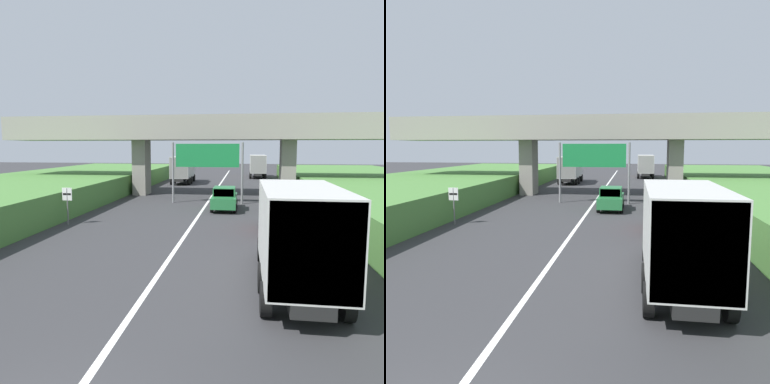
% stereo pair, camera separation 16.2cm
% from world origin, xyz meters
% --- Properties ---
extents(lane_centre_stripe, '(0.20, 89.16, 0.01)m').
position_xyz_m(lane_centre_stripe, '(0.00, 24.58, 0.00)').
color(lane_centre_stripe, white).
rests_on(lane_centre_stripe, ground).
extents(overpass_bridge, '(40.00, 4.80, 7.50)m').
position_xyz_m(overpass_bridge, '(0.00, 30.73, 5.62)').
color(overpass_bridge, gray).
rests_on(overpass_bridge, ground).
extents(overhead_highway_sign, '(5.88, 0.18, 5.00)m').
position_xyz_m(overhead_highway_sign, '(0.00, 25.68, 3.66)').
color(overhead_highway_sign, slate).
rests_on(overhead_highway_sign, ground).
extents(speed_limit_sign, '(0.60, 0.08, 2.23)m').
position_xyz_m(speed_limit_sign, '(-7.40, 16.05, 1.48)').
color(speed_limit_sign, slate).
rests_on(speed_limit_sign, ground).
extents(truck_orange, '(2.44, 7.30, 3.44)m').
position_xyz_m(truck_orange, '(4.95, 52.78, 1.93)').
color(truck_orange, black).
rests_on(truck_orange, ground).
extents(truck_silver, '(2.44, 7.30, 3.44)m').
position_xyz_m(truck_silver, '(-4.77, 42.40, 1.93)').
color(truck_silver, black).
rests_on(truck_silver, ground).
extents(truck_white, '(2.44, 7.30, 3.44)m').
position_xyz_m(truck_white, '(4.76, 7.65, 1.93)').
color(truck_white, black).
rests_on(truck_white, ground).
extents(car_green, '(1.86, 4.10, 1.72)m').
position_xyz_m(car_green, '(1.60, 22.61, 0.86)').
color(car_green, '#236B38').
rests_on(car_green, ground).
extents(car_red, '(1.86, 4.10, 1.72)m').
position_xyz_m(car_red, '(4.89, 16.27, 0.86)').
color(car_red, red).
rests_on(car_red, ground).
extents(construction_barrel_0, '(0.57, 0.57, 0.90)m').
position_xyz_m(construction_barrel_0, '(6.66, 8.70, 0.46)').
color(construction_barrel_0, orange).
rests_on(construction_barrel_0, ground).
extents(construction_barrel_1, '(0.57, 0.57, 0.90)m').
position_xyz_m(construction_barrel_1, '(6.52, 12.51, 0.46)').
color(construction_barrel_1, orange).
rests_on(construction_barrel_1, ground).
extents(construction_barrel_2, '(0.57, 0.57, 0.90)m').
position_xyz_m(construction_barrel_2, '(6.53, 16.31, 0.46)').
color(construction_barrel_2, orange).
rests_on(construction_barrel_2, ground).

